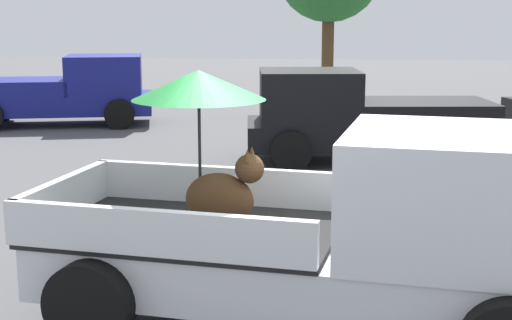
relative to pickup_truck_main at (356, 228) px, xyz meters
name	(u,v)px	position (x,y,z in m)	size (l,w,h in m)	color
pickup_truck_main	(356,228)	(0.00, 0.00, 0.00)	(5.26, 2.82, 2.37)	black
pickup_truck_red	(66,91)	(-7.28, 12.06, -0.10)	(5.10, 3.07, 1.80)	black
pickup_truck_far	(359,117)	(0.20, 8.02, -0.10)	(4.99, 2.65, 1.80)	black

